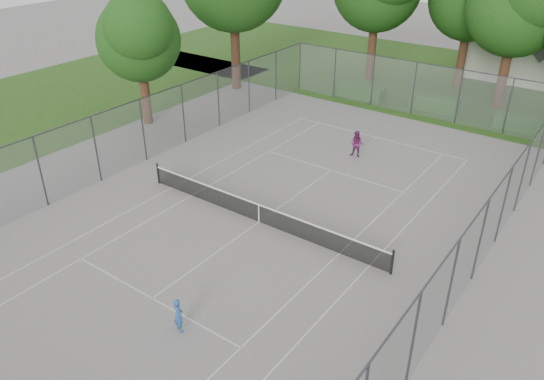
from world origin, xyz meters
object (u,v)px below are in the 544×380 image
Objects in this scene: tennis_net at (259,212)px; woman_player at (357,144)px; house at (527,25)px; girl_player at (178,315)px.

tennis_net is 8.71m from woman_player.
house is at bearing 83.45° from tennis_net.
girl_player is (-1.55, -37.34, -3.40)m from house.
girl_player is 0.86× the size of woman_player.
tennis_net is 30.79m from house.
tennis_net is at bearing -96.55° from house.
house is at bearing -68.56° from girl_player.
tennis_net is 9.86× the size of girl_player.
tennis_net is at bearing -50.58° from girl_player.
house is 37.53m from girl_player.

